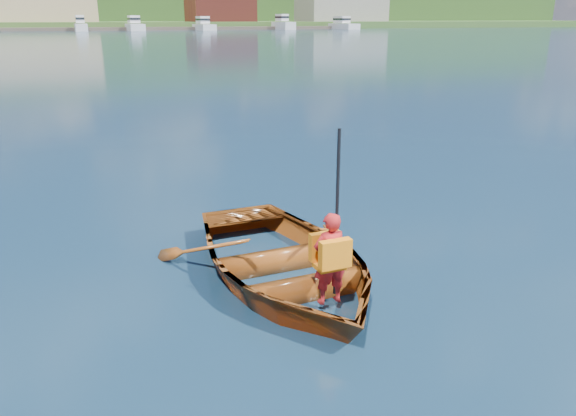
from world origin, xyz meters
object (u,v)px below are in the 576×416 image
(marina_yachts, at_px, (60,25))
(rowboat, at_px, (283,261))
(dock, at_px, (25,29))
(child_paddler, at_px, (330,257))

(marina_yachts, bearing_deg, rowboat, -89.62)
(rowboat, xyz_separation_m, dock, (-8.95, 148.26, 0.17))
(dock, bearing_deg, marina_yachts, -30.15)
(rowboat, bearing_deg, dock, 93.45)
(rowboat, bearing_deg, marina_yachts, 90.38)
(rowboat, distance_m, dock, 148.53)
(dock, relative_size, marina_yachts, 1.11)
(child_paddler, distance_m, marina_yachts, 144.51)
(child_paddler, xyz_separation_m, dock, (-9.12, 149.16, -0.22))
(rowboat, xyz_separation_m, marina_yachts, (-0.95, 143.61, 1.11))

